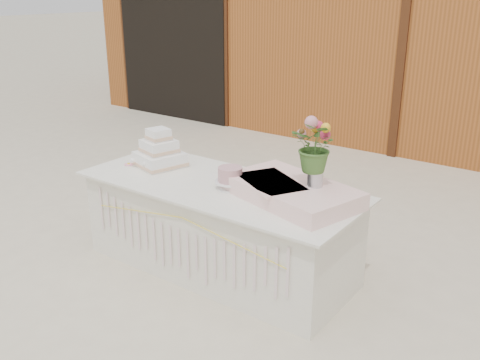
% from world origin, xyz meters
% --- Properties ---
extents(ground, '(80.00, 80.00, 0.00)m').
position_xyz_m(ground, '(0.00, 0.00, 0.00)').
color(ground, beige).
rests_on(ground, ground).
extents(barn, '(12.60, 4.60, 3.30)m').
position_xyz_m(barn, '(-0.01, 5.99, 1.68)').
color(barn, '#974F1F').
rests_on(barn, ground).
extents(cake_table, '(2.40, 1.00, 0.77)m').
position_xyz_m(cake_table, '(0.00, -0.00, 0.39)').
color(cake_table, white).
rests_on(cake_table, ground).
extents(wedding_cake, '(0.47, 0.47, 0.34)m').
position_xyz_m(wedding_cake, '(-0.73, 0.07, 0.89)').
color(wedding_cake, white).
rests_on(wedding_cake, cake_table).
extents(pink_cake_stand, '(0.25, 0.25, 0.18)m').
position_xyz_m(pink_cake_stand, '(0.14, -0.02, 0.87)').
color(pink_cake_stand, white).
rests_on(pink_cake_stand, cake_table).
extents(satin_runner, '(1.15, 0.85, 0.13)m').
position_xyz_m(satin_runner, '(0.64, 0.08, 0.83)').
color(satin_runner, '#F9D0C8').
rests_on(satin_runner, cake_table).
extents(flower_vase, '(0.12, 0.12, 0.16)m').
position_xyz_m(flower_vase, '(0.82, 0.12, 0.98)').
color(flower_vase, silver).
rests_on(flower_vase, satin_runner).
extents(bouquet, '(0.36, 0.32, 0.39)m').
position_xyz_m(bouquet, '(0.82, 0.12, 1.25)').
color(bouquet, '#3C6528').
rests_on(bouquet, flower_vase).
extents(loose_flowers, '(0.23, 0.41, 0.02)m').
position_xyz_m(loose_flowers, '(-0.95, 0.03, 0.78)').
color(loose_flowers, pink).
rests_on(loose_flowers, cake_table).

